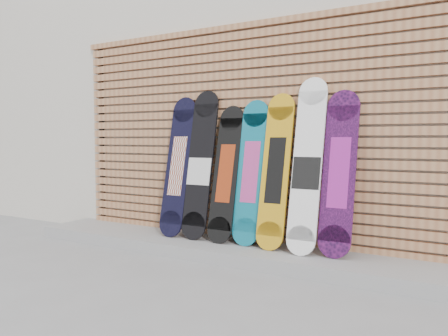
{
  "coord_description": "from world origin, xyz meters",
  "views": [
    {
      "loc": [
        1.84,
        -2.99,
        1.13
      ],
      "look_at": [
        -0.29,
        0.75,
        0.85
      ],
      "focal_mm": 35.0,
      "sensor_mm": 36.0,
      "label": 1
    }
  ],
  "objects_px": {
    "snowboard_1": "(200,165)",
    "snowboard_2": "(226,173)",
    "snowboard_3": "(251,172)",
    "snowboard_6": "(339,173)",
    "snowboard_0": "(178,166)",
    "snowboard_4": "(276,170)",
    "snowboard_5": "(307,166)"
  },
  "relations": [
    {
      "from": "snowboard_3",
      "to": "snowboard_5",
      "type": "relative_size",
      "value": 0.89
    },
    {
      "from": "snowboard_1",
      "to": "snowboard_3",
      "type": "bearing_deg",
      "value": 1.99
    },
    {
      "from": "snowboard_5",
      "to": "snowboard_6",
      "type": "height_order",
      "value": "snowboard_5"
    },
    {
      "from": "snowboard_0",
      "to": "snowboard_4",
      "type": "distance_m",
      "value": 1.11
    },
    {
      "from": "snowboard_0",
      "to": "snowboard_5",
      "type": "height_order",
      "value": "snowboard_5"
    },
    {
      "from": "snowboard_3",
      "to": "snowboard_6",
      "type": "xyz_separation_m",
      "value": [
        0.86,
        -0.01,
        0.03
      ]
    },
    {
      "from": "snowboard_5",
      "to": "snowboard_4",
      "type": "bearing_deg",
      "value": 176.7
    },
    {
      "from": "snowboard_2",
      "to": "snowboard_4",
      "type": "height_order",
      "value": "snowboard_4"
    },
    {
      "from": "snowboard_2",
      "to": "snowboard_4",
      "type": "xyz_separation_m",
      "value": [
        0.53,
        -0.0,
        0.05
      ]
    },
    {
      "from": "snowboard_5",
      "to": "snowboard_0",
      "type": "bearing_deg",
      "value": 179.39
    },
    {
      "from": "snowboard_2",
      "to": "snowboard_3",
      "type": "bearing_deg",
      "value": 3.94
    },
    {
      "from": "snowboard_3",
      "to": "snowboard_4",
      "type": "xyz_separation_m",
      "value": [
        0.27,
        -0.02,
        0.03
      ]
    },
    {
      "from": "snowboard_0",
      "to": "snowboard_4",
      "type": "height_order",
      "value": "snowboard_0"
    },
    {
      "from": "snowboard_2",
      "to": "snowboard_0",
      "type": "bearing_deg",
      "value": -179.56
    },
    {
      "from": "snowboard_6",
      "to": "snowboard_4",
      "type": "bearing_deg",
      "value": -178.94
    },
    {
      "from": "snowboard_0",
      "to": "snowboard_6",
      "type": "distance_m",
      "value": 1.7
    },
    {
      "from": "snowboard_6",
      "to": "snowboard_5",
      "type": "bearing_deg",
      "value": -174.12
    },
    {
      "from": "snowboard_3",
      "to": "snowboard_4",
      "type": "relative_size",
      "value": 0.96
    },
    {
      "from": "snowboard_2",
      "to": "snowboard_6",
      "type": "height_order",
      "value": "snowboard_6"
    },
    {
      "from": "snowboard_0",
      "to": "snowboard_6",
      "type": "bearing_deg",
      "value": 0.46
    },
    {
      "from": "snowboard_0",
      "to": "snowboard_4",
      "type": "relative_size",
      "value": 1.01
    },
    {
      "from": "snowboard_1",
      "to": "snowboard_2",
      "type": "bearing_deg",
      "value": 0.27
    },
    {
      "from": "snowboard_1",
      "to": "snowboard_2",
      "type": "xyz_separation_m",
      "value": [
        0.3,
        0.0,
        -0.07
      ]
    },
    {
      "from": "snowboard_1",
      "to": "snowboard_2",
      "type": "distance_m",
      "value": 0.31
    },
    {
      "from": "snowboard_4",
      "to": "snowboard_5",
      "type": "bearing_deg",
      "value": -3.3
    },
    {
      "from": "snowboard_4",
      "to": "snowboard_6",
      "type": "distance_m",
      "value": 0.59
    },
    {
      "from": "snowboard_0",
      "to": "snowboard_5",
      "type": "xyz_separation_m",
      "value": [
        1.42,
        -0.02,
        0.05
      ]
    },
    {
      "from": "snowboard_1",
      "to": "snowboard_5",
      "type": "bearing_deg",
      "value": -0.91
    },
    {
      "from": "snowboard_5",
      "to": "snowboard_6",
      "type": "distance_m",
      "value": 0.29
    },
    {
      "from": "snowboard_0",
      "to": "snowboard_3",
      "type": "relative_size",
      "value": 1.05
    },
    {
      "from": "snowboard_0",
      "to": "snowboard_1",
      "type": "xyz_separation_m",
      "value": [
        0.28,
        0.0,
        0.02
      ]
    },
    {
      "from": "snowboard_0",
      "to": "snowboard_3",
      "type": "distance_m",
      "value": 0.85
    }
  ]
}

